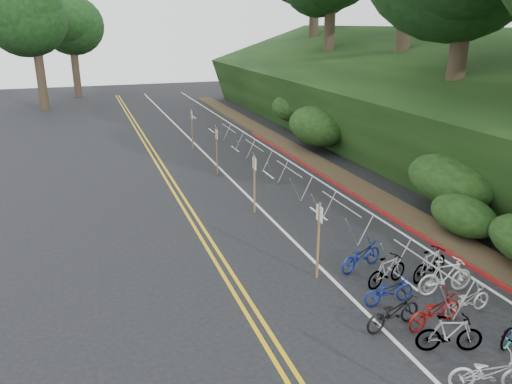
{
  "coord_description": "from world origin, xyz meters",
  "views": [
    {
      "loc": [
        -5.84,
        -7.6,
        7.61
      ],
      "look_at": [
        0.29,
        9.91,
        1.3
      ],
      "focal_mm": 35.0,
      "sensor_mm": 36.0,
      "label": 1
    }
  ],
  "objects": [
    {
      "name": "signposts_rest",
      "position": [
        0.6,
        14.0,
        1.43
      ],
      "size": [
        0.08,
        18.4,
        2.5
      ],
      "color": "brown",
      "rests_on": "ground"
    },
    {
      "name": "embankment",
      "position": [
        12.96,
        19.04,
        2.57
      ],
      "size": [
        14.3,
        48.14,
        9.11
      ],
      "color": "black",
      "rests_on": "ground"
    },
    {
      "name": "bike_valet",
      "position": [
        2.9,
        0.77,
        0.48
      ],
      "size": [
        3.42,
        9.83,
        1.1
      ],
      "color": "navy",
      "rests_on": "ground"
    },
    {
      "name": "ground",
      "position": [
        0.0,
        0.0,
        0.0
      ],
      "size": [
        120.0,
        120.0,
        0.0
      ],
      "primitive_type": "plane",
      "color": "black",
      "rests_on": "ground"
    },
    {
      "name": "red_curb",
      "position": [
        5.7,
        12.0,
        0.05
      ],
      "size": [
        0.25,
        28.0,
        0.1
      ],
      "primitive_type": "cube",
      "color": "maroon",
      "rests_on": "ground"
    },
    {
      "name": "road_markings",
      "position": [
        0.63,
        10.1,
        0.0
      ],
      "size": [
        7.47,
        80.0,
        0.01
      ],
      "color": "gold",
      "rests_on": "ground"
    },
    {
      "name": "bike_racks_rest",
      "position": [
        3.0,
        13.0,
        0.85
      ],
      "size": [
        1.14,
        23.0,
        1.17
      ],
      "color": "#979797",
      "rests_on": "ground"
    },
    {
      "name": "bike_front",
      "position": [
        1.27,
        1.88,
        0.46
      ],
      "size": [
        0.91,
        1.85,
        0.93
      ],
      "primitive_type": "imported",
      "rotation": [
        0.0,
        0.0,
        1.74
      ],
      "color": "black",
      "rests_on": "ground"
    }
  ]
}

